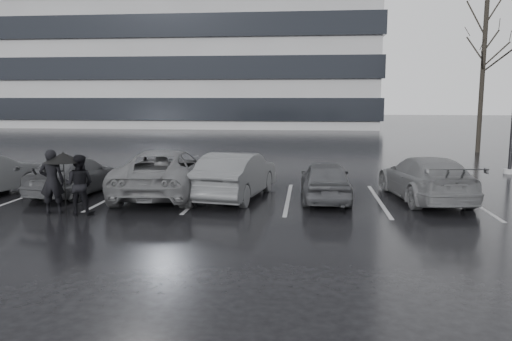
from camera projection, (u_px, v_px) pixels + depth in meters
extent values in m
plane|color=black|center=(262.00, 217.00, 13.29)|extent=(160.00, 160.00, 0.00)
cube|color=gray|center=(119.00, 7.00, 60.74)|extent=(60.00, 25.00, 28.00)
cube|color=black|center=(122.00, 107.00, 62.48)|extent=(60.60, 25.60, 2.20)
cube|color=black|center=(121.00, 74.00, 61.90)|extent=(60.60, 25.60, 2.20)
cube|color=black|center=(120.00, 41.00, 61.32)|extent=(60.60, 25.60, 2.20)
cube|color=black|center=(119.00, 7.00, 60.74)|extent=(60.60, 25.60, 2.20)
imported|color=black|center=(325.00, 181.00, 15.35)|extent=(1.58, 3.67, 1.24)
imported|color=#2E2F31|center=(236.00, 175.00, 15.73)|extent=(2.26, 4.60, 1.45)
imported|color=#444446|center=(165.00, 172.00, 16.14)|extent=(2.77, 5.51, 1.50)
imported|color=black|center=(76.00, 176.00, 16.41)|extent=(2.08, 4.31, 1.21)
imported|color=#444446|center=(425.00, 178.00, 15.40)|extent=(2.52, 4.91, 1.36)
imported|color=black|center=(52.00, 182.00, 13.55)|extent=(0.73, 0.57, 1.77)
imported|color=black|center=(79.00, 184.00, 13.52)|extent=(0.81, 0.64, 1.63)
cylinder|color=black|center=(65.00, 187.00, 13.54)|extent=(0.02, 0.02, 1.46)
cone|color=black|center=(63.00, 157.00, 13.42)|extent=(1.01, 1.01, 0.26)
sphere|color=black|center=(63.00, 153.00, 13.40)|extent=(0.05, 0.05, 0.05)
cylinder|color=gray|center=(509.00, 171.00, 20.81)|extent=(0.47, 0.47, 0.19)
cube|color=#979799|center=(35.00, 193.00, 16.55)|extent=(0.12, 5.00, 0.00)
cube|color=#979799|center=(117.00, 195.00, 16.27)|extent=(0.12, 5.00, 0.00)
cube|color=#979799|center=(201.00, 197.00, 15.98)|extent=(0.12, 5.00, 0.00)
cube|color=#979799|center=(288.00, 198.00, 15.69)|extent=(0.12, 5.00, 0.00)
cube|color=#979799|center=(379.00, 200.00, 15.41)|extent=(0.12, 5.00, 0.00)
cube|color=#979799|center=(473.00, 202.00, 15.12)|extent=(0.12, 5.00, 0.00)
cylinder|color=black|center=(482.00, 78.00, 28.28)|extent=(0.26, 0.26, 8.50)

